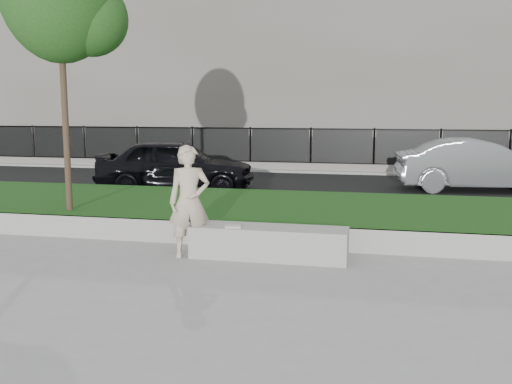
% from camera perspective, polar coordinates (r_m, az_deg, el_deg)
% --- Properties ---
extents(ground, '(90.00, 90.00, 0.00)m').
position_cam_1_polar(ground, '(8.70, -0.18, -7.25)').
color(ground, gray).
rests_on(ground, ground).
extents(grass_bank, '(34.00, 4.00, 0.40)m').
position_cam_1_polar(grass_bank, '(11.52, 3.05, -2.29)').
color(grass_bank, '#0D360E').
rests_on(grass_bank, ground).
extents(grass_kerb, '(34.00, 0.08, 0.40)m').
position_cam_1_polar(grass_kerb, '(9.63, 1.16, -4.45)').
color(grass_kerb, gray).
rests_on(grass_kerb, ground).
extents(street, '(34.00, 7.00, 0.04)m').
position_cam_1_polar(street, '(16.93, 6.05, 0.57)').
color(street, black).
rests_on(street, ground).
extents(far_pavement, '(34.00, 3.00, 0.12)m').
position_cam_1_polar(far_pavement, '(21.37, 7.38, 2.33)').
color(far_pavement, gray).
rests_on(far_pavement, ground).
extents(iron_fence, '(32.00, 0.30, 1.50)m').
position_cam_1_polar(iron_fence, '(20.33, 7.16, 3.38)').
color(iron_fence, slate).
rests_on(iron_fence, far_pavement).
extents(building_facade, '(34.00, 10.00, 10.00)m').
position_cam_1_polar(building_facade, '(28.35, 8.85, 13.83)').
color(building_facade, '#635F57').
rests_on(building_facade, ground).
extents(stone_bench, '(2.46, 0.62, 0.50)m').
position_cam_1_polar(stone_bench, '(8.98, 1.29, -5.08)').
color(stone_bench, gray).
rests_on(stone_bench, ground).
extents(man, '(0.76, 0.65, 1.77)m').
position_cam_1_polar(man, '(9.03, -6.69, -0.95)').
color(man, beige).
rests_on(man, ground).
extents(book, '(0.28, 0.23, 0.03)m').
position_cam_1_polar(book, '(8.90, -2.33, -3.46)').
color(book, beige).
rests_on(book, stone_bench).
extents(car_dark, '(4.47, 2.32, 1.46)m').
position_cam_1_polar(car_dark, '(15.75, -8.03, 2.67)').
color(car_dark, black).
rests_on(car_dark, street).
extents(car_silver, '(4.51, 2.00, 1.44)m').
position_cam_1_polar(car_silver, '(16.89, 21.27, 2.54)').
color(car_silver, gray).
rests_on(car_silver, street).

